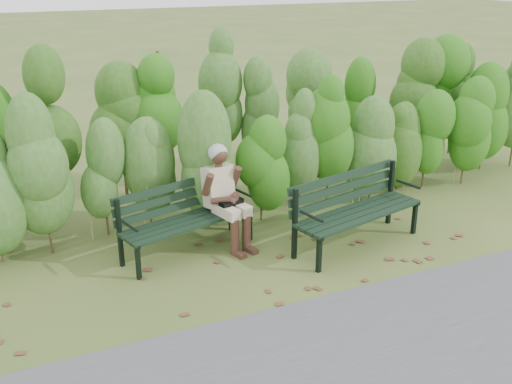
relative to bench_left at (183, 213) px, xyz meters
name	(u,v)px	position (x,y,z in m)	size (l,w,h in m)	color
ground	(268,262)	(0.79, -0.70, -0.48)	(80.00, 80.00, 0.00)	#435A24
footpath	(379,372)	(0.79, -2.90, -0.48)	(60.00, 2.50, 0.01)	#474749
hedge_band	(210,120)	(0.79, 1.16, 0.77)	(11.04, 1.67, 2.42)	#47381E
leaf_litter	(244,264)	(0.51, -0.64, -0.48)	(5.72, 2.25, 0.01)	brown
bench_left	(183,213)	(0.00, 0.00, 0.00)	(1.72, 0.95, 0.82)	black
bench_right	(353,204)	(1.94, -0.66, 0.03)	(1.83, 0.96, 0.87)	black
seated_woman	(225,191)	(0.52, -0.04, 0.22)	(0.54, 0.79, 1.25)	beige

